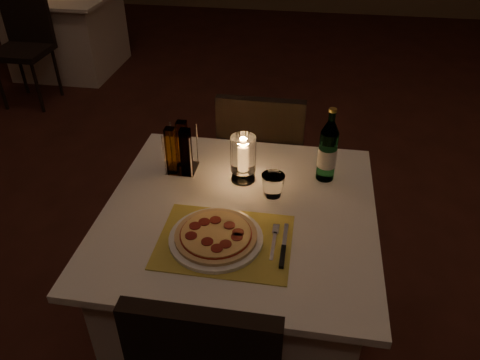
# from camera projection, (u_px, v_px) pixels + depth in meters

# --- Properties ---
(floor) EXTENTS (8.00, 10.00, 0.02)m
(floor) POSITION_uv_depth(u_px,v_px,m) (289.00, 273.00, 2.49)
(floor) COLOR #421C15
(floor) RESTS_ON ground
(main_table) EXTENTS (1.00, 1.00, 0.74)m
(main_table) POSITION_uv_depth(u_px,v_px,m) (239.00, 279.00, 1.94)
(main_table) COLOR white
(main_table) RESTS_ON ground
(chair_far) EXTENTS (0.42, 0.42, 0.90)m
(chair_far) POSITION_uv_depth(u_px,v_px,m) (261.00, 153.00, 2.42)
(chair_far) COLOR black
(chair_far) RESTS_ON ground
(placemat) EXTENTS (0.45, 0.34, 0.00)m
(placemat) POSITION_uv_depth(u_px,v_px,m) (225.00, 241.00, 1.58)
(placemat) COLOR gold
(placemat) RESTS_ON main_table
(plate) EXTENTS (0.32, 0.32, 0.01)m
(plate) POSITION_uv_depth(u_px,v_px,m) (216.00, 238.00, 1.58)
(plate) COLOR white
(plate) RESTS_ON placemat
(pizza) EXTENTS (0.28, 0.28, 0.02)m
(pizza) POSITION_uv_depth(u_px,v_px,m) (216.00, 235.00, 1.57)
(pizza) COLOR #D8B77F
(pizza) RESTS_ON plate
(fork) EXTENTS (0.02, 0.18, 0.00)m
(fork) POSITION_uv_depth(u_px,v_px,m) (274.00, 239.00, 1.59)
(fork) COLOR silver
(fork) RESTS_ON placemat
(knife) EXTENTS (0.02, 0.22, 0.01)m
(knife) POSITION_uv_depth(u_px,v_px,m) (283.00, 252.00, 1.53)
(knife) COLOR black
(knife) RESTS_ON placemat
(tumbler) EXTENTS (0.09, 0.09, 0.09)m
(tumbler) POSITION_uv_depth(u_px,v_px,m) (273.00, 185.00, 1.78)
(tumbler) COLOR white
(tumbler) RESTS_ON main_table
(water_bottle) EXTENTS (0.07, 0.07, 0.31)m
(water_bottle) POSITION_uv_depth(u_px,v_px,m) (328.00, 151.00, 1.83)
(water_bottle) COLOR #5EAF75
(water_bottle) RESTS_ON main_table
(hurricane_candle) EXTENTS (0.10, 0.10, 0.19)m
(hurricane_candle) POSITION_uv_depth(u_px,v_px,m) (243.00, 155.00, 1.82)
(hurricane_candle) COLOR white
(hurricane_candle) RESTS_ON main_table
(cruet_caddy) EXTENTS (0.12, 0.12, 0.21)m
(cruet_caddy) POSITION_uv_depth(u_px,v_px,m) (180.00, 150.00, 1.89)
(cruet_caddy) COLOR white
(cruet_caddy) RESTS_ON main_table
(neighbor_table_left) EXTENTS (1.00, 1.00, 0.74)m
(neighbor_table_left) POSITION_uv_depth(u_px,v_px,m) (68.00, 32.00, 4.61)
(neighbor_table_left) COLOR white
(neighbor_table_left) RESTS_ON ground
(neighbor_chair_la) EXTENTS (0.42, 0.42, 0.90)m
(neighbor_chair_la) POSITION_uv_depth(u_px,v_px,m) (25.00, 38.00, 3.93)
(neighbor_chair_la) COLOR black
(neighbor_chair_la) RESTS_ON ground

